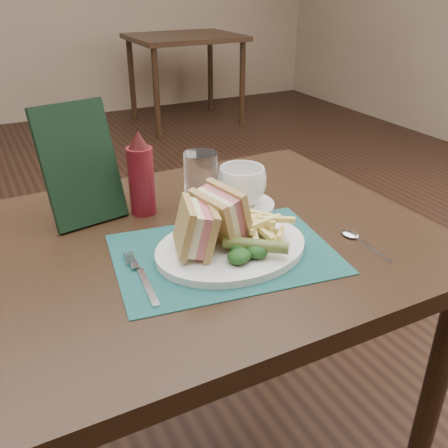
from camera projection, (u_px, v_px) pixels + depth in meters
name	position (u px, v px, depth m)	size (l,w,h in m)	color
floor	(150.00, 361.00, 1.76)	(7.00, 7.00, 0.00)	black
wall_back	(19.00, 122.00, 4.53)	(6.00, 6.00, 0.00)	tan
table_main	(210.00, 371.00, 1.20)	(0.90, 0.75, 0.75)	black
table_bg_right	(186.00, 80.00, 4.36)	(0.90, 0.75, 0.75)	black
placemat	(224.00, 254.00, 0.95)	(0.41, 0.29, 0.00)	#184C4A
plate	(231.00, 248.00, 0.95)	(0.30, 0.24, 0.01)	white
sandwich_half_a	(184.00, 229.00, 0.89)	(0.06, 0.10, 0.09)	tan
sandwich_half_b	(213.00, 217.00, 0.93)	(0.06, 0.11, 0.10)	tan
kale_garnish	(248.00, 249.00, 0.91)	(0.11, 0.08, 0.03)	#163C16
pickle_spear	(256.00, 245.00, 0.90)	(0.02, 0.02, 0.12)	#4B6024
fries_pile	(258.00, 224.00, 0.97)	(0.18, 0.20, 0.05)	#F8E17C
fork	(142.00, 276.00, 0.87)	(0.03, 0.17, 0.01)	silver
spoon	(365.00, 243.00, 0.98)	(0.03, 0.15, 0.01)	silver
saucer	(241.00, 205.00, 1.13)	(0.15, 0.15, 0.01)	white
coffee_cup	(242.00, 185.00, 1.11)	(0.11, 0.11, 0.09)	white
drinking_glass	(201.00, 181.00, 1.10)	(0.07, 0.07, 0.13)	white
ketchup_bottle	(141.00, 173.00, 1.07)	(0.06, 0.06, 0.19)	maroon
check_presenter	(80.00, 164.00, 1.03)	(0.15, 0.02, 0.25)	black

